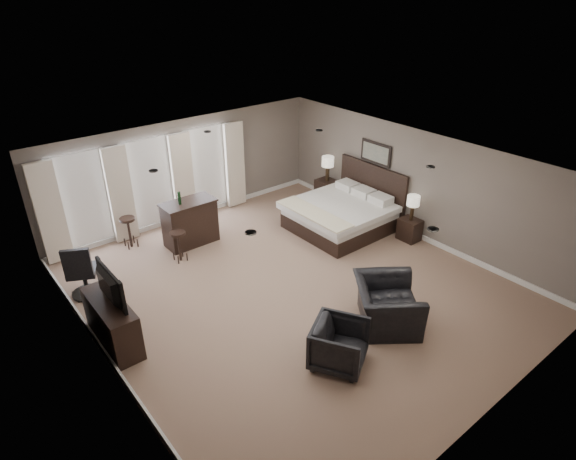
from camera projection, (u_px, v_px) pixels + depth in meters
room at (293, 231)px, 9.24m from camera, size 7.60×8.60×2.64m
window_bay at (152, 185)px, 11.55m from camera, size 5.25×0.20×2.30m
bed at (341, 202)px, 11.81m from camera, size 2.27×2.17×1.45m
nightstand_near at (410, 230)px, 11.52m from camera, size 0.40×0.49×0.53m
nightstand_far at (327, 191)px, 13.49m from camera, size 0.47×0.57×0.62m
lamp_near at (412, 208)px, 11.26m from camera, size 0.30×0.30×0.61m
lamp_far at (328, 169)px, 13.18m from camera, size 0.33×0.33×0.69m
wall_art at (376, 153)px, 11.95m from camera, size 0.04×0.96×0.56m
dresser at (112, 323)px, 8.18m from camera, size 0.47×1.47×0.85m
tv at (107, 299)px, 7.95m from camera, size 0.61×1.06×0.14m
armchair_near at (387, 298)px, 8.60m from camera, size 1.42×1.50×1.10m
armchair_far at (339, 343)px, 7.72m from camera, size 1.12×1.10×0.86m
bar_counter at (190, 222)px, 11.25m from camera, size 1.24×0.65×1.08m
bar_stool_left at (129, 232)px, 11.17m from camera, size 0.39×0.39×0.74m
bar_stool_right at (179, 246)px, 10.63m from camera, size 0.45×0.45×0.72m
desk_chair at (82, 269)px, 9.37m from camera, size 0.81×0.81×1.17m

